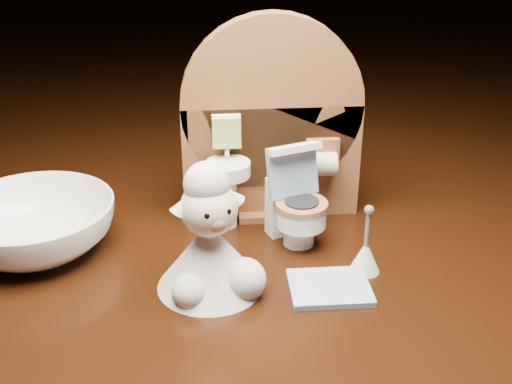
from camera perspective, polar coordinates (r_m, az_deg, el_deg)
The scene contains 6 objects.
backdrop_panel at distance 0.46m, azimuth 1.32°, elevation 5.36°, with size 0.13×0.05×0.15m.
toy_toilet at distance 0.44m, azimuth 3.50°, elevation -1.29°, with size 0.04×0.05×0.07m.
bath_mat at distance 0.40m, azimuth 6.56°, elevation -8.44°, with size 0.05×0.04×0.00m, color #80A3C0.
toilet_brush at distance 0.42m, azimuth 9.70°, elevation -5.45°, with size 0.02×0.02×0.05m.
plush_lamb at distance 0.39m, azimuth -4.03°, elevation -4.81°, with size 0.07×0.07×0.09m.
ceramic_bowl at distance 0.46m, azimuth -19.08°, elevation -2.92°, with size 0.11×0.11×0.03m, color white.
Camera 1 is at (-0.05, -0.37, 0.23)m, focal length 45.00 mm.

